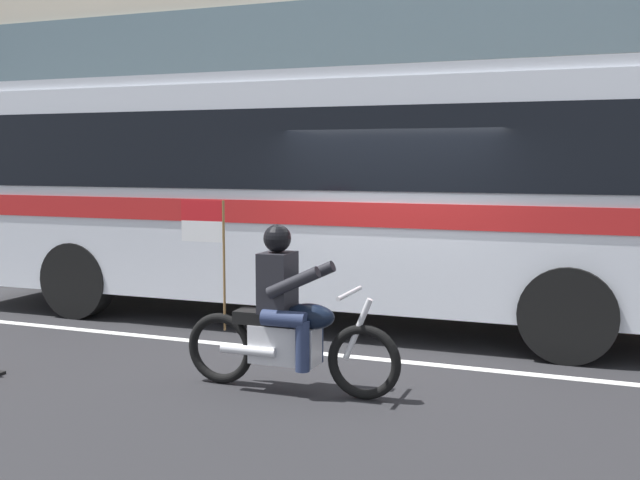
# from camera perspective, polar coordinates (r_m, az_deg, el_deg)

# --- Properties ---
(ground_plane) EXTENTS (60.00, 60.00, 0.00)m
(ground_plane) POSITION_cam_1_polar(r_m,az_deg,el_deg) (9.02, 5.20, -7.88)
(ground_plane) COLOR black
(sidewalk_curb) EXTENTS (28.00, 3.80, 0.15)m
(sidewalk_curb) POSITION_cam_1_polar(r_m,az_deg,el_deg) (13.89, 11.10, -2.71)
(sidewalk_curb) COLOR #B7B2A8
(sidewalk_curb) RESTS_ON ground_plane
(lane_center_stripe) EXTENTS (26.60, 0.14, 0.01)m
(lane_center_stripe) POSITION_cam_1_polar(r_m,az_deg,el_deg) (8.46, 4.05, -8.78)
(lane_center_stripe) COLOR silver
(lane_center_stripe) RESTS_ON ground_plane
(transit_bus) EXTENTS (10.93, 2.68, 3.22)m
(transit_bus) POSITION_cam_1_polar(r_m,az_deg,el_deg) (10.22, 1.52, 4.46)
(transit_bus) COLOR silver
(transit_bus) RESTS_ON ground_plane
(motorcycle_with_rider) EXTENTS (2.20, 0.64, 1.78)m
(motorcycle_with_rider) POSITION_cam_1_polar(r_m,az_deg,el_deg) (7.19, -2.46, -6.02)
(motorcycle_with_rider) COLOR black
(motorcycle_with_rider) RESTS_ON ground_plane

